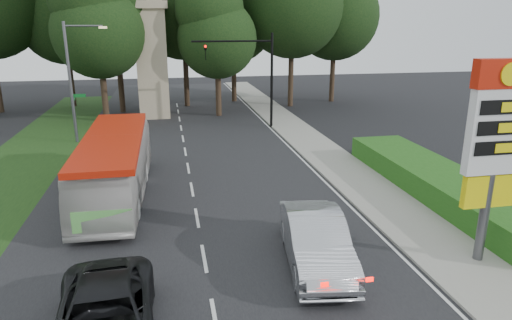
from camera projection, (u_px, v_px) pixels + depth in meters
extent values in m
cube|color=black|center=(191.00, 183.00, 23.37)|extent=(14.00, 80.00, 0.02)
cube|color=gray|center=(347.00, 172.00, 24.93)|extent=(3.00, 80.00, 0.12)
cube|color=#193814|center=(25.00, 160.00, 27.25)|extent=(5.00, 50.00, 0.02)
cube|color=#1F5316|center=(440.00, 183.00, 21.57)|extent=(3.00, 14.00, 1.20)
cylinder|color=#59595E|center=(483.00, 219.00, 15.22)|extent=(0.32, 0.32, 3.20)
cube|color=yellow|center=(488.00, 191.00, 14.93)|extent=(1.80, 0.25, 1.10)
cube|color=silver|center=(497.00, 131.00, 14.36)|extent=(2.00, 0.35, 2.80)
cube|color=#B11B09|center=(506.00, 73.00, 13.84)|extent=(2.10, 0.40, 0.90)
cylinder|color=yellow|center=(511.00, 74.00, 13.63)|extent=(0.70, 0.05, 0.70)
cube|color=black|center=(505.00, 107.00, 13.95)|extent=(1.70, 0.04, 0.45)
cube|color=black|center=(502.00, 128.00, 14.13)|extent=(1.70, 0.04, 0.45)
cube|color=black|center=(499.00, 148.00, 14.32)|extent=(1.70, 0.04, 0.45)
cylinder|color=black|center=(272.00, 81.00, 34.91)|extent=(0.20, 0.20, 7.20)
cylinder|color=black|center=(232.00, 41.00, 33.49)|extent=(6.00, 0.14, 0.14)
imported|color=black|center=(205.00, 45.00, 33.19)|extent=(0.18, 0.22, 1.10)
sphere|color=#FF0C05|center=(205.00, 46.00, 33.08)|extent=(0.18, 0.18, 0.18)
cylinder|color=#59595E|center=(71.00, 84.00, 30.29)|extent=(0.20, 0.20, 8.00)
cylinder|color=#59595E|center=(83.00, 26.00, 29.45)|extent=(2.40, 0.12, 0.12)
cube|color=#FFE599|center=(103.00, 27.00, 29.70)|extent=(0.50, 0.22, 0.14)
cube|color=#0C591E|center=(79.00, 96.00, 30.60)|extent=(0.85, 0.04, 0.22)
cube|color=#0C591E|center=(74.00, 99.00, 31.03)|extent=(0.04, 0.85, 0.22)
cube|color=tan|center=(152.00, 65.00, 38.63)|extent=(2.50, 2.50, 9.00)
cube|color=tan|center=(149.00, 5.00, 37.24)|extent=(3.00, 3.00, 0.60)
cylinder|color=#2D2116|center=(71.00, 79.00, 44.24)|extent=(0.50, 0.50, 5.40)
sphere|color=black|center=(64.00, 19.00, 42.65)|extent=(8.40, 8.40, 8.40)
cylinder|color=#2D2116|center=(120.00, 76.00, 41.25)|extent=(0.50, 0.50, 6.48)
cylinder|color=#2D2116|center=(186.00, 76.00, 44.32)|extent=(0.50, 0.50, 5.94)
sphere|color=black|center=(183.00, 10.00, 42.56)|extent=(9.24, 9.24, 9.24)
cylinder|color=#2D2116|center=(234.00, 76.00, 47.23)|extent=(0.50, 0.50, 5.22)
sphere|color=black|center=(233.00, 22.00, 45.68)|extent=(8.12, 8.12, 8.12)
cylinder|color=#2D2116|center=(291.00, 75.00, 44.26)|extent=(0.50, 0.50, 6.12)
sphere|color=black|center=(292.00, 7.00, 42.45)|extent=(9.52, 9.52, 9.52)
cylinder|color=#2D2116|center=(332.00, 74.00, 47.14)|extent=(0.50, 0.50, 5.58)
sphere|color=black|center=(335.00, 16.00, 45.49)|extent=(8.68, 8.68, 8.68)
cylinder|color=#2D2116|center=(104.00, 93.00, 37.57)|extent=(0.50, 0.50, 4.68)
sphere|color=black|center=(99.00, 33.00, 36.18)|extent=(7.28, 7.28, 7.28)
cylinder|color=#2D2116|center=(218.00, 91.00, 39.85)|extent=(0.50, 0.50, 4.32)
sphere|color=black|center=(217.00, 39.00, 38.57)|extent=(6.72, 6.72, 6.72)
sphere|color=black|center=(216.00, 9.00, 37.88)|extent=(5.76, 5.76, 5.76)
imported|color=silver|center=(116.00, 167.00, 21.11)|extent=(2.83, 10.70, 2.96)
imported|color=#B1B3B9|center=(316.00, 240.00, 15.25)|extent=(2.59, 5.61, 1.78)
imported|color=black|center=(105.00, 319.00, 11.41)|extent=(2.81, 5.59, 1.52)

